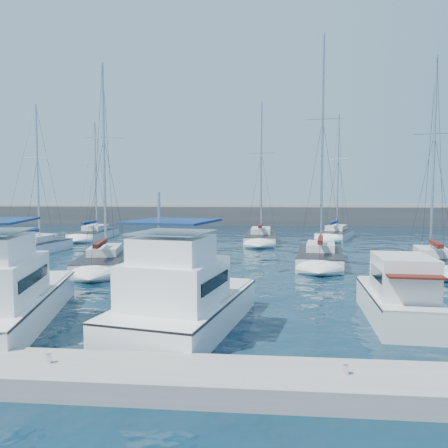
# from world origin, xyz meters

# --- Properties ---
(ground) EXTENTS (220.00, 220.00, 0.00)m
(ground) POSITION_xyz_m (0.00, 0.00, 0.00)
(ground) COLOR black
(ground) RESTS_ON ground
(breakwater) EXTENTS (160.00, 6.00, 4.45)m
(breakwater) POSITION_xyz_m (0.00, 52.00, 1.05)
(breakwater) COLOR #424244
(breakwater) RESTS_ON ground
(dock) EXTENTS (40.00, 2.20, 0.60)m
(dock) POSITION_xyz_m (0.00, -11.00, 0.30)
(dock) COLOR gray
(dock) RESTS_ON ground
(dock_cleat_centre) EXTENTS (0.16, 0.16, 0.25)m
(dock_cleat_centre) POSITION_xyz_m (0.00, -11.00, 0.72)
(dock_cleat_centre) COLOR silver
(dock_cleat_centre) RESTS_ON dock
(dock_cleat_near_stbd) EXTENTS (0.16, 0.16, 0.25)m
(dock_cleat_near_stbd) POSITION_xyz_m (8.00, -11.00, 0.72)
(dock_cleat_near_stbd) COLOR silver
(dock_cleat_near_stbd) RESTS_ON dock
(motor_yacht_port_inner) EXTENTS (5.80, 10.66, 4.69)m
(motor_yacht_port_inner) POSITION_xyz_m (-4.38, -6.26, 1.13)
(motor_yacht_port_inner) COLOR white
(motor_yacht_port_inner) RESTS_ON ground
(motor_yacht_stbd_inner) EXTENTS (5.26, 8.73, 4.69)m
(motor_yacht_stbd_inner) POSITION_xyz_m (2.75, -5.97, 1.13)
(motor_yacht_stbd_inner) COLOR white
(motor_yacht_stbd_inner) RESTS_ON ground
(motor_yacht_stbd_outer) EXTENTS (2.86, 6.37, 3.20)m
(motor_yacht_stbd_outer) POSITION_xyz_m (11.39, -4.06, 0.94)
(motor_yacht_stbd_outer) COLOR silver
(motor_yacht_stbd_outer) RESTS_ON ground
(sailboat_mid_a) EXTENTS (3.81, 7.83, 13.41)m
(sailboat_mid_a) POSITION_xyz_m (-14.35, 14.36, 0.51)
(sailboat_mid_a) COLOR white
(sailboat_mid_a) RESTS_ON ground
(sailboat_mid_b) EXTENTS (4.75, 8.92, 14.66)m
(sailboat_mid_b) POSITION_xyz_m (-5.26, 7.06, 0.52)
(sailboat_mid_b) COLOR silver
(sailboat_mid_b) RESTS_ON ground
(sailboat_mid_d) EXTENTS (4.34, 9.22, 17.42)m
(sailboat_mid_d) POSITION_xyz_m (10.05, 10.69, 0.54)
(sailboat_mid_d) COLOR silver
(sailboat_mid_d) RESTS_ON ground
(sailboat_mid_e) EXTENTS (4.27, 7.41, 14.93)m
(sailboat_mid_e) POSITION_xyz_m (17.25, 8.45, 0.54)
(sailboat_mid_e) COLOR silver
(sailboat_mid_e) RESTS_ON ground
(sailboat_back_a) EXTENTS (3.25, 8.82, 13.86)m
(sailboat_back_a) POSITION_xyz_m (-13.93, 26.79, 0.51)
(sailboat_back_a) COLOR white
(sailboat_back_a) RESTS_ON ground
(sailboat_back_b) EXTENTS (3.32, 9.42, 15.37)m
(sailboat_back_b) POSITION_xyz_m (5.45, 24.49, 0.52)
(sailboat_back_b) COLOR silver
(sailboat_back_b) RESTS_ON ground
(sailboat_back_c) EXTENTS (5.71, 9.14, 14.78)m
(sailboat_back_c) POSITION_xyz_m (14.08, 29.24, 0.52)
(sailboat_back_c) COLOR white
(sailboat_back_c) RESTS_ON ground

